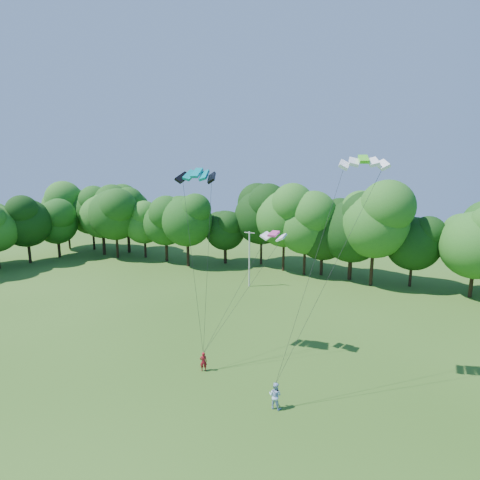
% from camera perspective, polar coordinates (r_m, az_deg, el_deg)
% --- Properties ---
extents(ground, '(160.00, 160.00, 0.00)m').
position_cam_1_polar(ground, '(27.30, -13.62, -24.20)').
color(ground, '#2B5216').
rests_on(ground, ground).
extents(utility_pole, '(1.50, 0.20, 7.49)m').
position_cam_1_polar(utility_pole, '(49.54, 1.43, -2.80)').
color(utility_pole, beige).
rests_on(utility_pole, ground).
extents(kite_flyer_left, '(0.68, 0.62, 1.55)m').
position_cam_1_polar(kite_flyer_left, '(30.73, -5.60, -17.94)').
color(kite_flyer_left, maroon).
rests_on(kite_flyer_left, ground).
extents(kite_flyer_right, '(0.96, 0.78, 1.82)m').
position_cam_1_polar(kite_flyer_right, '(26.65, 5.38, -22.52)').
color(kite_flyer_right, '#A8C3EA').
rests_on(kite_flyer_right, ground).
extents(kite_teal, '(3.21, 1.70, 0.80)m').
position_cam_1_polar(kite_teal, '(30.07, -6.60, 10.13)').
color(kite_teal, '#04838A').
rests_on(kite_teal, ground).
extents(kite_green, '(3.32, 2.02, 0.62)m').
position_cam_1_polar(kite_green, '(26.56, 18.32, 11.62)').
color(kite_green, '#4DDD21').
rests_on(kite_green, ground).
extents(kite_pink, '(2.18, 1.31, 0.40)m').
position_cam_1_polar(kite_pink, '(30.31, 5.18, 0.96)').
color(kite_pink, '#C83787').
rests_on(kite_pink, ground).
extents(tree_back_west, '(9.76, 9.76, 14.20)m').
position_cam_1_polar(tree_back_west, '(68.55, -18.53, 4.68)').
color(tree_back_west, black).
rests_on(tree_back_west, ground).
extents(tree_back_center, '(8.63, 8.63, 12.55)m').
position_cam_1_polar(tree_back_center, '(55.46, 12.56, 2.59)').
color(tree_back_center, black).
rests_on(tree_back_center, ground).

